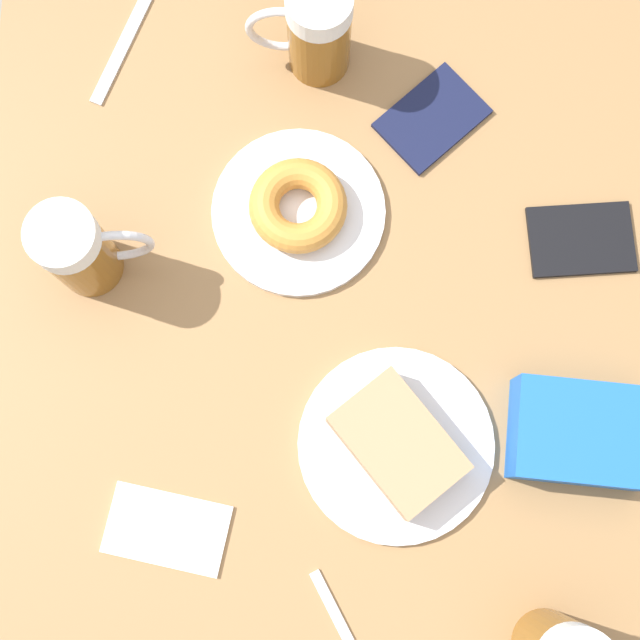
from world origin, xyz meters
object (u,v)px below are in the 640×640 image
passport_near_edge (579,240)px  passport_far_edge (430,118)px  napkin_folded (165,529)px  plate_with_cake (395,444)px  beer_mug_right (77,250)px  fork (346,640)px  knife (127,33)px  beer_mug_center (314,30)px  blue_pouch (577,433)px  plate_with_donut (296,209)px

passport_near_edge → passport_far_edge: bearing=-40.8°
passport_far_edge → napkin_folded: bearing=58.5°
plate_with_cake → beer_mug_right: beer_mug_right is taller
fork → knife: 0.79m
beer_mug_center → beer_mug_right: same height
fork → passport_far_edge: 0.63m
beer_mug_center → fork: (-0.05, 0.70, -0.07)m
plate_with_cake → blue_pouch: size_ratio=1.42×
knife → blue_pouch: (-0.54, 0.50, 0.03)m
napkin_folded → blue_pouch: (-0.47, -0.11, 0.03)m
plate_with_donut → beer_mug_right: (0.24, 0.07, 0.05)m
beer_mug_right → passport_far_edge: beer_mug_right is taller
beer_mug_right → passport_far_edge: bearing=-154.6°
beer_mug_center → passport_near_edge: beer_mug_center is taller
beer_mug_right → passport_near_edge: 0.59m
blue_pouch → napkin_folded: bearing=13.6°
beer_mug_right → knife: 0.32m
knife → blue_pouch: blue_pouch is taller
beer_mug_center → napkin_folded: size_ratio=0.96×
fork → blue_pouch: 0.35m
passport_far_edge → blue_pouch: bearing=112.2°
napkin_folded → passport_far_edge: bearing=-121.5°
plate_with_cake → beer_mug_right: size_ratio=1.59×
fork → blue_pouch: (-0.26, -0.23, 0.03)m
beer_mug_center → plate_with_cake: bearing=101.6°
plate_with_cake → fork: 0.22m
fork → knife: same height
plate_with_cake → plate_with_donut: plate_with_cake is taller
napkin_folded → blue_pouch: size_ratio=0.93×
napkin_folded → blue_pouch: blue_pouch is taller
knife → passport_near_edge: bearing=154.7°
passport_far_edge → beer_mug_center: bearing=-28.5°
passport_near_edge → beer_mug_right: bearing=3.9°
plate_with_cake → passport_near_edge: (-0.23, -0.25, -0.02)m
passport_far_edge → passport_near_edge: bearing=139.2°
plate_with_cake → passport_far_edge: plate_with_cake is taller
plate_with_donut → passport_far_edge: size_ratio=1.39×
passport_near_edge → napkin_folded: bearing=35.6°
knife → napkin_folded: bearing=97.1°
knife → beer_mug_center: bearing=172.3°
beer_mug_center → blue_pouch: bearing=123.0°
passport_far_edge → fork: bearing=80.9°
beer_mug_center → blue_pouch: beer_mug_center is taller
beer_mug_right → knife: (-0.02, -0.31, -0.07)m
plate_with_donut → blue_pouch: bearing=140.6°
fork → napkin_folded: bearing=-29.5°
plate_with_donut → knife: (0.22, -0.24, -0.02)m
plate_with_cake → fork: (0.05, 0.22, -0.02)m
blue_pouch → beer_mug_center: bearing=-57.0°
beer_mug_center → passport_far_edge: beer_mug_center is taller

